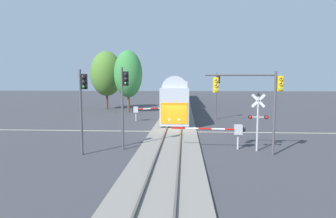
% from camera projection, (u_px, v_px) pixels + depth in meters
% --- Properties ---
extents(ground_plane, '(220.00, 220.00, 0.00)m').
position_uv_depth(ground_plane, '(174.00, 132.00, 27.47)').
color(ground_plane, '#3D3D42').
extents(road_centre_stripe, '(44.00, 0.20, 0.01)m').
position_uv_depth(road_centre_stripe, '(174.00, 132.00, 27.47)').
color(road_centre_stripe, beige).
rests_on(road_centre_stripe, ground).
extents(railway_track, '(4.40, 80.00, 0.32)m').
position_uv_depth(railway_track, '(174.00, 131.00, 27.46)').
color(railway_track, gray).
rests_on(railway_track, ground).
extents(commuter_train, '(3.04, 61.50, 5.16)m').
position_uv_depth(commuter_train, '(180.00, 92.00, 56.76)').
color(commuter_train, '#B2B7C1').
rests_on(commuter_train, railway_track).
extents(crossing_gate_near, '(5.39, 0.40, 1.80)m').
position_uv_depth(crossing_gate_near, '(231.00, 130.00, 20.29)').
color(crossing_gate_near, '#B7B7BC').
rests_on(crossing_gate_near, ground).
extents(crossing_signal_mast, '(1.36, 0.44, 4.16)m').
position_uv_depth(crossing_signal_mast, '(258.00, 116.00, 19.58)').
color(crossing_signal_mast, '#B2B2B7').
rests_on(crossing_signal_mast, ground).
extents(crossing_gate_far, '(5.18, 0.40, 1.82)m').
position_uv_depth(crossing_gate_far, '(140.00, 110.00, 34.37)').
color(crossing_gate_far, '#B7B7BC').
rests_on(crossing_gate_far, ground).
extents(traffic_signal_near_left, '(0.53, 0.38, 5.71)m').
position_uv_depth(traffic_signal_near_left, '(82.00, 98.00, 18.44)').
color(traffic_signal_near_left, '#4C4C51').
rests_on(traffic_signal_near_left, ground).
extents(traffic_signal_far_side, '(0.53, 0.38, 5.97)m').
position_uv_depth(traffic_signal_far_side, '(217.00, 88.00, 35.87)').
color(traffic_signal_far_side, '#4C4C51').
rests_on(traffic_signal_far_side, ground).
extents(traffic_signal_near_right, '(5.01, 0.38, 5.59)m').
position_uv_depth(traffic_signal_near_right, '(255.00, 92.00, 18.39)').
color(traffic_signal_near_right, '#4C4C51').
rests_on(traffic_signal_near_right, ground).
extents(traffic_signal_median, '(0.53, 0.38, 5.92)m').
position_uv_depth(traffic_signal_median, '(124.00, 95.00, 19.88)').
color(traffic_signal_median, '#4C4C51').
rests_on(traffic_signal_median, ground).
extents(oak_behind_train, '(4.42, 4.42, 9.72)m').
position_uv_depth(oak_behind_train, '(128.00, 74.00, 43.89)').
color(oak_behind_train, brown).
rests_on(oak_behind_train, ground).
extents(pine_left_background, '(5.56, 5.56, 10.10)m').
position_uv_depth(pine_left_background, '(107.00, 74.00, 48.96)').
color(pine_left_background, '#4C3828').
rests_on(pine_left_background, ground).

